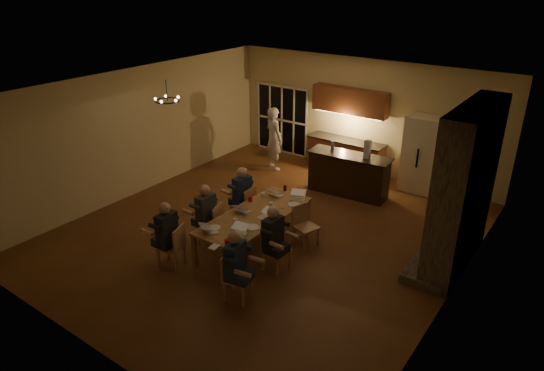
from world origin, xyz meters
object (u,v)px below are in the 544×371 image
(person_left_near, at_px, (167,235))
(bar_blender, at_px, (367,149))
(chair_left_near, at_px, (171,246))
(mug_front, at_px, (235,221))
(refrigerator, at_px, (422,154))
(laptop_f, at_px, (298,195))
(bar_island, at_px, (348,174))
(laptop_e, at_px, (277,190))
(person_right_near, at_px, (236,267))
(plate_near, at_px, (253,227))
(can_silver, at_px, (234,227))
(chandelier, at_px, (167,101))
(standing_person, at_px, (274,139))
(laptop_b, at_px, (238,229))
(chair_right_far, at_px, (306,227))
(laptop_c, at_px, (243,206))
(chair_left_mid, at_px, (209,224))
(person_left_far, at_px, (242,196))
(chair_left_far, at_px, (243,205))
(mug_back, at_px, (263,195))
(plate_left, at_px, (214,228))
(mug_mid, at_px, (271,204))
(can_cola, at_px, (285,188))
(redcup_mid, at_px, (250,199))
(plate_far, at_px, (294,205))
(chair_right_near, at_px, (238,277))
(bar_bottle, at_px, (332,146))
(redcup_near, at_px, (227,242))
(redcup_far, at_px, (298,190))
(laptop_d, at_px, (266,214))
(dining_table, at_px, (255,230))
(chair_right_mid, at_px, (276,250))
(person_left_mid, at_px, (206,215))
(person_right_mid, at_px, (273,240))

(person_left_near, distance_m, bar_blender, 5.40)
(chair_left_near, relative_size, mug_front, 8.90)
(refrigerator, bearing_deg, laptop_f, -111.22)
(bar_island, distance_m, laptop_e, 2.52)
(person_right_near, relative_size, plate_near, 5.18)
(bar_island, distance_m, can_silver, 4.24)
(chair_left_near, height_order, can_silver, chair_left_near)
(chandelier, xyz_separation_m, can_silver, (2.48, -0.84, -1.94))
(standing_person, distance_m, laptop_b, 5.25)
(laptop_b, relative_size, laptop_f, 1.00)
(chair_right_far, xyz_separation_m, laptop_f, (-0.52, 0.45, 0.42))
(laptop_f, distance_m, mug_front, 1.69)
(bar_island, height_order, laptop_c, bar_island)
(laptop_f, bearing_deg, laptop_e, 166.34)
(chair_left_mid, height_order, person_left_far, person_left_far)
(chair_left_far, height_order, chandelier, chandelier)
(refrigerator, height_order, standing_person, refrigerator)
(mug_back, distance_m, plate_left, 1.68)
(mug_mid, distance_m, can_cola, 0.88)
(mug_mid, distance_m, redcup_mid, 0.51)
(bar_blender, bearing_deg, person_left_far, -124.12)
(person_left_far, xyz_separation_m, mug_front, (0.75, -1.16, 0.11))
(plate_far, bearing_deg, laptop_b, -96.27)
(chair_right_near, height_order, laptop_e, laptop_e)
(bar_bottle, bearing_deg, can_silver, -86.85)
(person_left_far, distance_m, bar_blender, 3.37)
(chair_right_far, relative_size, person_left_near, 0.64)
(chair_left_mid, bearing_deg, can_cola, 139.68)
(person_right_near, height_order, laptop_c, person_right_near)
(redcup_mid, distance_m, plate_left, 1.36)
(laptop_f, distance_m, plate_far, 0.31)
(laptop_e, bearing_deg, mug_front, 103.80)
(person_left_far, height_order, laptop_e, person_left_far)
(chair_right_near, xyz_separation_m, laptop_b, (-0.60, 0.75, 0.42))
(chair_left_mid, xyz_separation_m, mug_mid, (0.95, 0.92, 0.36))
(chair_left_mid, distance_m, plate_left, 0.83)
(chair_right_near, bearing_deg, redcup_near, 41.61)
(person_left_far, bearing_deg, redcup_far, 135.64)
(person_left_far, xyz_separation_m, laptop_d, (1.13, -0.65, 0.17))
(dining_table, xyz_separation_m, redcup_far, (0.14, 1.41, 0.44))
(chandelier, height_order, bar_blender, chandelier)
(chair_left_mid, height_order, mug_back, chair_left_mid)
(chair_left_mid, height_order, chair_right_mid, same)
(chair_left_far, bearing_deg, laptop_f, 105.40)
(person_left_mid, relative_size, person_left_far, 1.00)
(chair_left_mid, relative_size, standing_person, 0.49)
(chair_left_mid, height_order, person_right_near, person_right_near)
(chair_left_near, bearing_deg, dining_table, 133.63)
(chair_right_near, distance_m, laptop_d, 1.72)
(person_right_mid, bearing_deg, bar_blender, 3.91)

